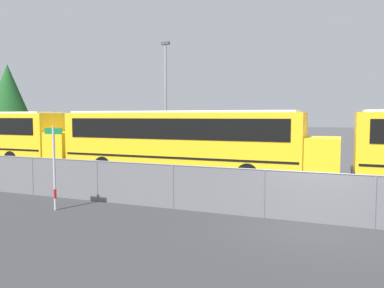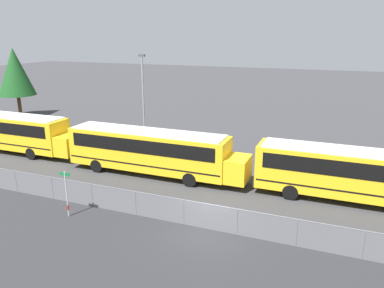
{
  "view_description": "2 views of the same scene",
  "coord_description": "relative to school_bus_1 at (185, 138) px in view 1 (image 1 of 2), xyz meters",
  "views": [
    {
      "loc": [
        0.57,
        -11.14,
        3.08
      ],
      "look_at": [
        -6.12,
        5.7,
        1.73
      ],
      "focal_mm": 35.0,
      "sensor_mm": 36.0,
      "label": 1
    },
    {
      "loc": [
        5.78,
        -17.11,
        10.13
      ],
      "look_at": [
        -3.94,
        7.35,
        2.35
      ],
      "focal_mm": 35.0,
      "sensor_mm": 36.0,
      "label": 2
    }
  ],
  "objects": [
    {
      "name": "ground_plane",
      "position": [
        6.71,
        -6.17,
        -1.99
      ],
      "size": [
        200.0,
        200.0,
        0.0
      ],
      "primitive_type": "plane",
      "color": "#38383A"
    },
    {
      "name": "fence",
      "position": [
        6.71,
        -6.17,
        -1.22
      ],
      "size": [
        69.39,
        0.07,
        1.49
      ],
      "color": "#9EA0A5",
      "rests_on": "ground_plane"
    },
    {
      "name": "school_bus_1",
      "position": [
        0.0,
        0.0,
        0.0
      ],
      "size": [
        13.87,
        2.48,
        3.35
      ],
      "color": "yellow",
      "rests_on": "ground_plane"
    },
    {
      "name": "street_sign",
      "position": [
        -1.35,
        -7.74,
        -0.52
      ],
      "size": [
        0.7,
        0.09,
        2.75
      ],
      "color": "#B7B7BC",
      "rests_on": "ground_plane"
    },
    {
      "name": "light_pole",
      "position": [
        -4.46,
        7.1,
        2.58
      ],
      "size": [
        0.6,
        0.24,
        8.36
      ],
      "color": "gray",
      "rests_on": "ground_plane"
    },
    {
      "name": "tree_0",
      "position": [
        -25.18,
        12.19,
        3.61
      ],
      "size": [
        4.45,
        4.45,
        8.51
      ],
      "color": "#51381E",
      "rests_on": "ground_plane"
    }
  ]
}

